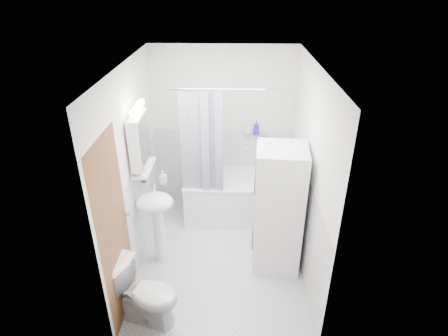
{
  "coord_description": "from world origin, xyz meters",
  "views": [
    {
      "loc": [
        0.15,
        -3.72,
        3.22
      ],
      "look_at": [
        0.04,
        0.15,
        1.19
      ],
      "focal_mm": 30.0,
      "sensor_mm": 36.0,
      "label": 1
    }
  ],
  "objects_px": {
    "washer_dryer": "(278,209)",
    "toilet": "(146,294)",
    "bathtub": "(242,194)",
    "sink": "(156,213)"
  },
  "relations": [
    {
      "from": "bathtub",
      "to": "toilet",
      "type": "height_order",
      "value": "toilet"
    },
    {
      "from": "bathtub",
      "to": "washer_dryer",
      "type": "xyz_separation_m",
      "value": [
        0.39,
        -1.01,
        0.43
      ]
    },
    {
      "from": "washer_dryer",
      "to": "sink",
      "type": "bearing_deg",
      "value": -175.47
    },
    {
      "from": "washer_dryer",
      "to": "bathtub",
      "type": "bearing_deg",
      "value": 115.47
    },
    {
      "from": "bathtub",
      "to": "toilet",
      "type": "xyz_separation_m",
      "value": [
        -1.01,
        -1.92,
        -0.0
      ]
    },
    {
      "from": "bathtub",
      "to": "sink",
      "type": "xyz_separation_m",
      "value": [
        -1.04,
        -1.01,
        0.36
      ]
    },
    {
      "from": "washer_dryer",
      "to": "toilet",
      "type": "height_order",
      "value": "washer_dryer"
    },
    {
      "from": "sink",
      "to": "washer_dryer",
      "type": "relative_size",
      "value": 0.67
    },
    {
      "from": "bathtub",
      "to": "toilet",
      "type": "bearing_deg",
      "value": -117.74
    },
    {
      "from": "bathtub",
      "to": "toilet",
      "type": "relative_size",
      "value": 2.36
    }
  ]
}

